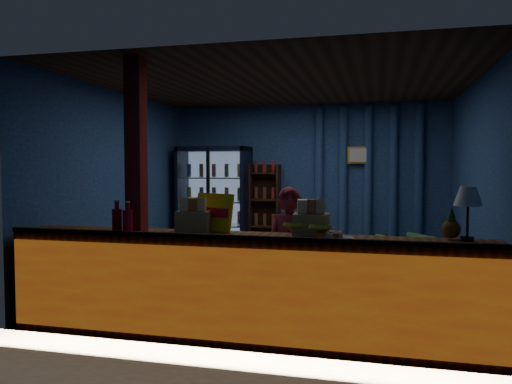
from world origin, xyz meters
TOP-DOWN VIEW (x-y plane):
  - ground at (0.00, 0.00)m, footprint 4.60×4.60m
  - room_walls at (0.00, 0.00)m, footprint 4.60×4.60m
  - counter at (0.00, -1.91)m, footprint 4.40×0.57m
  - support_post at (-1.05, -1.90)m, footprint 0.16×0.16m
  - beverage_cooler at (-1.55, 1.92)m, footprint 1.20×0.62m
  - bottle_shelf at (-0.70, 2.06)m, footprint 0.50×0.28m
  - curtain_folds at (1.00, 2.14)m, footprint 1.74×0.14m
  - framed_picture at (0.85, 2.10)m, footprint 0.36×0.04m
  - shopkeeper at (0.33, -1.38)m, footprint 0.51×0.34m
  - green_chair at (1.56, 1.36)m, footprint 0.88×0.88m
  - side_table at (1.26, 1.47)m, footprint 0.59×0.50m
  - yellow_sign at (-0.35, -1.68)m, footprint 0.45×0.27m
  - soda_bottles at (-1.14, -2.01)m, footprint 0.25×0.17m
  - snack_box_left at (-0.51, -1.81)m, footprint 0.35×0.31m
  - snack_box_centre at (0.60, -1.81)m, footprint 0.32×0.27m
  - pastry_tray at (0.79, -2.00)m, footprint 0.40×0.40m
  - banana_bunches at (0.59, -1.94)m, footprint 0.45×0.28m
  - table_lamp at (1.90, -1.78)m, footprint 0.23×0.23m
  - pineapple at (1.78, -1.72)m, footprint 0.16×0.16m

SIDE VIEW (x-z plane):
  - ground at x=0.00m, z-range 0.00..0.00m
  - side_table at x=1.26m, z-range -0.04..0.51m
  - green_chair at x=1.56m, z-range 0.00..0.58m
  - counter at x=0.00m, z-range -0.02..0.97m
  - shopkeeper at x=0.33m, z-range 0.00..1.37m
  - bottle_shelf at x=-0.70m, z-range -0.01..1.59m
  - beverage_cooler at x=-1.55m, z-range -0.02..1.88m
  - pastry_tray at x=0.79m, z-range 0.94..1.01m
  - banana_bunches at x=0.59m, z-range 0.95..1.10m
  - pineapple at x=1.78m, z-range 0.93..1.20m
  - snack_box_left at x=-0.51m, z-range 0.90..1.23m
  - snack_box_centre at x=0.60m, z-range 0.90..1.23m
  - soda_bottles at x=-1.14m, z-range 0.92..1.22m
  - yellow_sign at x=-0.35m, z-range 0.95..1.31m
  - support_post at x=-1.05m, z-range 0.00..2.60m
  - curtain_folds at x=1.00m, z-range 0.05..2.55m
  - table_lamp at x=1.90m, z-range 1.08..1.53m
  - room_walls at x=0.00m, z-range -0.73..3.87m
  - framed_picture at x=0.85m, z-range 1.61..1.89m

